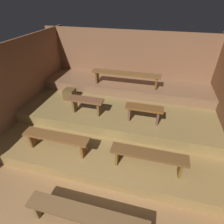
{
  "coord_description": "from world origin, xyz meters",
  "views": [
    {
      "loc": [
        0.91,
        -0.68,
        3.21
      ],
      "look_at": [
        -0.08,
        3.07,
        0.61
      ],
      "focal_mm": 29.11,
      "sensor_mm": 36.0,
      "label": 1
    }
  ],
  "objects": [
    {
      "name": "platform_lower",
      "position": [
        0.0,
        3.22,
        0.14
      ],
      "size": [
        5.1,
        3.83,
        0.28
      ],
      "primitive_type": "cube",
      "color": "olive",
      "rests_on": "ground"
    },
    {
      "name": "bench_lower_left",
      "position": [
        -0.97,
        1.81,
        0.6
      ],
      "size": [
        1.45,
        0.27,
        0.41
      ],
      "color": "brown",
      "rests_on": "platform_lower"
    },
    {
      "name": "platform_middle",
      "position": [
        0.0,
        3.79,
        0.41
      ],
      "size": [
        5.1,
        2.69,
        0.28
      ],
      "primitive_type": "cube",
      "color": "olive",
      "rests_on": "platform_lower"
    },
    {
      "name": "bench_middle_left",
      "position": [
        -0.73,
        2.98,
        0.85
      ],
      "size": [
        0.88,
        0.27,
        0.41
      ],
      "color": "brown",
      "rests_on": "platform_middle"
    },
    {
      "name": "ground",
      "position": [
        0.0,
        2.57,
        -0.04
      ],
      "size": [
        5.9,
        5.93,
        0.08
      ],
      "primitive_type": "cube",
      "color": "olive"
    },
    {
      "name": "bench_middle_right",
      "position": [
        0.73,
        2.98,
        0.85
      ],
      "size": [
        0.88,
        0.27,
        0.41
      ],
      "color": "brown",
      "rests_on": "platform_middle"
    },
    {
      "name": "wall_back",
      "position": [
        0.0,
        5.16,
        1.12
      ],
      "size": [
        5.9,
        0.06,
        2.24
      ],
      "primitive_type": "cube",
      "color": "brown",
      "rests_on": "ground"
    },
    {
      "name": "bench_lower_right",
      "position": [
        0.97,
        1.81,
        0.6
      ],
      "size": [
        1.45,
        0.27,
        0.41
      ],
      "color": "brown",
      "rests_on": "platform_lower"
    },
    {
      "name": "platform_upper",
      "position": [
        0.0,
        4.54,
        0.69
      ],
      "size": [
        5.1,
        1.19,
        0.28
      ],
      "primitive_type": "cube",
      "color": "brown",
      "rests_on": "platform_middle"
    },
    {
      "name": "wall_left",
      "position": [
        -2.58,
        2.57,
        1.12
      ],
      "size": [
        0.06,
        5.93,
        2.24
      ],
      "primitive_type": "cube",
      "color": "brown",
      "rests_on": "ground"
    },
    {
      "name": "bench_upper_center",
      "position": [
        0.02,
        4.26,
        1.16
      ],
      "size": [
        2.02,
        0.27,
        0.41
      ],
      "color": "brown",
      "rests_on": "platform_upper"
    },
    {
      "name": "bench_floor_center",
      "position": [
        0.16,
        0.6,
        0.33
      ],
      "size": [
        1.95,
        0.27,
        0.41
      ],
      "color": "brown",
      "rests_on": "ground"
    },
    {
      "name": "wooden_crate_middle",
      "position": [
        -1.48,
        3.54,
        0.7
      ],
      "size": [
        0.3,
        0.3,
        0.3
      ],
      "primitive_type": "cube",
      "color": "brown",
      "rests_on": "platform_middle"
    }
  ]
}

